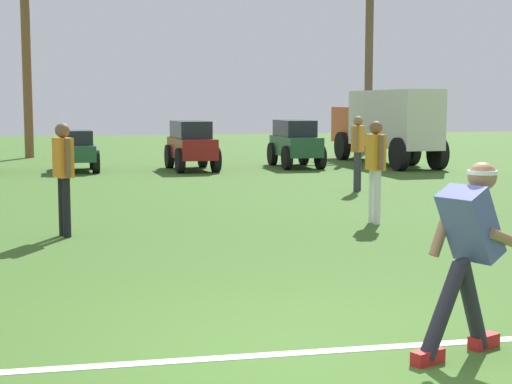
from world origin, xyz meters
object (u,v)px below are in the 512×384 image
(parked_car_slot_c, at_px, (77,150))
(parked_car_slot_d, at_px, (191,144))
(teammate_deep, at_px, (358,146))
(palm_tree_left_of_centre, at_px, (27,48))
(frisbee_thrower, at_px, (469,247))
(palm_tree_right_of_centre, at_px, (370,40))
(box_truck, at_px, (385,123))
(teammate_near_sideline, at_px, (63,168))
(parked_car_slot_e, at_px, (295,142))
(teammate_midfield, at_px, (375,162))

(parked_car_slot_c, xyz_separation_m, parked_car_slot_d, (3.05, -0.36, 0.16))
(teammate_deep, xyz_separation_m, palm_tree_left_of_centre, (-7.00, 12.09, 2.69))
(frisbee_thrower, distance_m, palm_tree_right_of_centre, 24.38)
(parked_car_slot_c, bearing_deg, frisbee_thrower, -81.56)
(box_truck, bearing_deg, parked_car_slot_d, -174.18)
(teammate_near_sideline, distance_m, palm_tree_left_of_centre, 16.60)
(box_truck, relative_size, palm_tree_left_of_centre, 1.02)
(parked_car_slot_d, relative_size, palm_tree_left_of_centre, 0.42)
(parked_car_slot_c, relative_size, palm_tree_right_of_centre, 0.33)
(palm_tree_right_of_centre, bearing_deg, teammate_deep, -112.96)
(parked_car_slot_e, bearing_deg, parked_car_slot_c, 179.59)
(teammate_midfield, xyz_separation_m, box_truck, (4.80, 10.80, 0.29))
(parked_car_slot_d, bearing_deg, teammate_midfield, -83.47)
(box_truck, xyz_separation_m, palm_tree_right_of_centre, (1.83, 5.85, 2.92))
(parked_car_slot_e, relative_size, palm_tree_left_of_centre, 0.42)
(teammate_midfield, distance_m, parked_car_slot_e, 10.68)
(parked_car_slot_e, bearing_deg, teammate_midfield, -100.24)
(palm_tree_left_of_centre, distance_m, palm_tree_right_of_centre, 12.29)
(parked_car_slot_c, bearing_deg, teammate_near_sideline, -92.06)
(parked_car_slot_c, distance_m, palm_tree_right_of_centre, 12.95)
(teammate_midfield, height_order, parked_car_slot_e, teammate_midfield)
(teammate_near_sideline, xyz_separation_m, palm_tree_left_of_centre, (-1.05, 16.35, 2.69))
(parked_car_slot_d, bearing_deg, parked_car_slot_c, 173.31)
(teammate_deep, relative_size, parked_car_slot_c, 0.71)
(teammate_midfield, distance_m, box_truck, 11.82)
(parked_car_slot_d, distance_m, palm_tree_right_of_centre, 10.69)
(teammate_midfield, bearing_deg, palm_tree_left_of_centre, 109.14)
(parked_car_slot_e, bearing_deg, teammate_deep, -94.99)
(teammate_midfield, bearing_deg, box_truck, 66.07)
(teammate_deep, bearing_deg, box_truck, 62.47)
(frisbee_thrower, bearing_deg, box_truck, 68.69)
(frisbee_thrower, height_order, box_truck, box_truck)
(teammate_midfield, xyz_separation_m, parked_car_slot_c, (-4.21, 10.55, -0.38))
(teammate_deep, bearing_deg, parked_car_slot_e, 85.01)
(frisbee_thrower, distance_m, teammate_deep, 10.65)
(teammate_deep, bearing_deg, frisbee_thrower, -106.96)
(parked_car_slot_c, xyz_separation_m, box_truck, (9.01, 0.25, 0.67))
(teammate_near_sideline, distance_m, teammate_midfield, 4.60)
(parked_car_slot_c, xyz_separation_m, parked_car_slot_e, (6.11, -0.04, 0.16))
(teammate_near_sideline, distance_m, parked_car_slot_d, 10.83)
(frisbee_thrower, distance_m, parked_car_slot_d, 16.20)
(teammate_near_sideline, bearing_deg, palm_tree_right_of_centre, 56.13)
(parked_car_slot_d, xyz_separation_m, parked_car_slot_e, (3.07, 0.31, 0.00))
(teammate_midfield, bearing_deg, teammate_near_sideline, -179.14)
(frisbee_thrower, relative_size, parked_car_slot_e, 0.58)
(parked_car_slot_c, bearing_deg, teammate_midfield, -68.23)
(parked_car_slot_d, relative_size, palm_tree_right_of_centre, 0.36)
(palm_tree_left_of_centre, bearing_deg, frisbee_thrower, -80.09)
(parked_car_slot_e, distance_m, palm_tree_left_of_centre, 9.94)
(frisbee_thrower, height_order, palm_tree_right_of_centre, palm_tree_right_of_centre)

